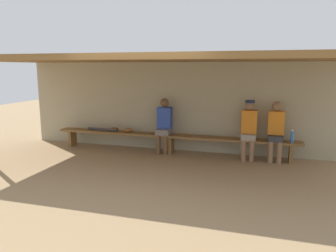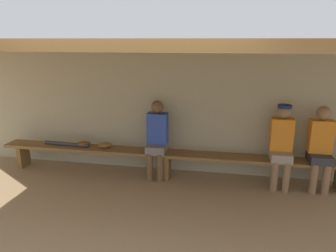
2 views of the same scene
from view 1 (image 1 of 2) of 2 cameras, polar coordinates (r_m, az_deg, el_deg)
The scene contains 11 objects.
ground_plane at distance 6.49m, azimuth -3.19°, elevation -8.25°, with size 24.00×24.00×0.00m, color #9E7F59.
back_wall at distance 8.12m, azimuth 1.43°, elevation 3.50°, with size 8.00×0.20×2.20m, color tan.
dugout_roof at distance 6.82m, azimuth -1.39°, elevation 11.96°, with size 8.00×2.80×0.12m, color brown.
bench at distance 7.81m, azimuth 0.56°, elevation -2.08°, with size 6.00×0.36×0.46m.
player_in_blue at distance 7.47m, azimuth 14.18°, elevation -0.16°, with size 0.34×0.42×1.34m.
player_leftmost at distance 7.48m, azimuth 18.62°, elevation -0.51°, with size 0.34×0.42×1.34m.
player_with_sunglasses at distance 7.80m, azimuth -0.72°, elevation 0.46°, with size 0.34×0.42×1.34m.
water_bottle_orange at distance 7.48m, azimuth 21.17°, elevation -1.75°, with size 0.07×0.07×0.28m.
baseball_glove_dark_brown at distance 8.35m, azimuth -9.55°, elevation -0.58°, with size 0.24×0.17×0.09m, color brown.
baseball_glove_worn at distance 8.19m, azimuth -7.02°, elevation -0.73°, with size 0.24×0.17×0.09m, color brown.
baseball_bat at distance 8.47m, azimuth -11.57°, elevation -0.59°, with size 0.07×0.07×0.86m, color #333338.
Camera 1 is at (2.06, -5.80, 2.07)m, focal length 34.31 mm.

